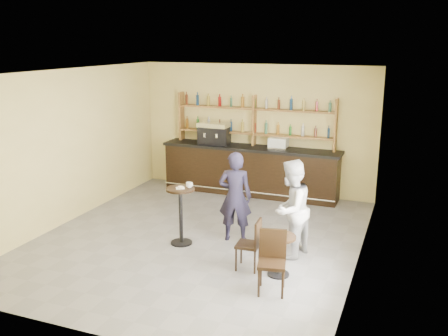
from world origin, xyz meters
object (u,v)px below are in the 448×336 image
(patron_second, at_px, (291,209))
(chair_south, at_px, (272,263))
(bar_counter, at_px, (250,170))
(chair_west, at_px, (248,244))
(pastry_case, at_px, (278,143))
(cafe_table, at_px, (279,256))
(pedestal_table, at_px, (181,216))
(man_main, at_px, (235,197))
(espresso_machine, at_px, (214,133))

(patron_second, bearing_deg, chair_south, 18.75)
(bar_counter, height_order, chair_south, bar_counter)
(chair_south, bearing_deg, chair_west, 120.52)
(bar_counter, height_order, pastry_case, pastry_case)
(pastry_case, xyz_separation_m, chair_south, (1.21, -4.70, -0.87))
(patron_second, bearing_deg, cafe_table, 17.35)
(pedestal_table, distance_m, man_main, 1.09)
(chair_south, height_order, patron_second, patron_second)
(cafe_table, bearing_deg, chair_west, 174.81)
(pedestal_table, relative_size, chair_south, 1.14)
(pastry_case, height_order, patron_second, patron_second)
(pedestal_table, relative_size, chair_west, 1.25)
(pastry_case, bearing_deg, patron_second, -70.44)
(chair_west, bearing_deg, bar_counter, -165.84)
(chair_south, distance_m, patron_second, 1.46)
(bar_counter, height_order, man_main, man_main)
(man_main, xyz_separation_m, cafe_table, (1.18, -1.14, -0.53))
(pedestal_table, xyz_separation_m, chair_west, (1.52, -0.56, -0.11))
(pastry_case, bearing_deg, chair_west, -80.91)
(pedestal_table, xyz_separation_m, chair_south, (2.12, -1.21, -0.07))
(espresso_machine, xyz_separation_m, pedestal_table, (0.76, -3.50, -0.93))
(bar_counter, height_order, chair_west, bar_counter)
(espresso_machine, bearing_deg, cafe_table, -61.66)
(chair_west, bearing_deg, pedestal_table, -113.85)
(bar_counter, xyz_separation_m, chair_south, (1.91, -4.70, -0.12))
(man_main, bearing_deg, espresso_machine, -72.46)
(pastry_case, height_order, pedestal_table, pastry_case)
(espresso_machine, xyz_separation_m, cafe_table, (2.83, -4.10, -1.14))
(chair_west, relative_size, chair_south, 0.91)
(cafe_table, height_order, patron_second, patron_second)
(bar_counter, bearing_deg, man_main, -77.06)
(espresso_machine, distance_m, chair_south, 5.60)
(bar_counter, relative_size, pedestal_table, 4.07)
(cafe_table, bearing_deg, pedestal_table, 163.72)
(cafe_table, bearing_deg, bar_counter, 114.43)
(bar_counter, xyz_separation_m, man_main, (0.68, -2.96, 0.27))
(man_main, xyz_separation_m, chair_west, (0.63, -1.09, -0.44))
(pastry_case, distance_m, pedestal_table, 3.70)
(pastry_case, bearing_deg, cafe_table, -73.68)
(patron_second, bearing_deg, pastry_case, -145.16)
(pastry_case, distance_m, chair_south, 4.93)
(man_main, bearing_deg, pedestal_table, 19.73)
(chair_south, bearing_deg, espresso_machine, 109.29)
(patron_second, bearing_deg, espresso_machine, -123.76)
(cafe_table, xyz_separation_m, chair_west, (-0.55, 0.05, 0.09))
(bar_counter, distance_m, espresso_machine, 1.30)
(cafe_table, xyz_separation_m, patron_second, (-0.02, 0.80, 0.54))
(espresso_machine, height_order, chair_west, espresso_machine)
(pedestal_table, relative_size, patron_second, 0.62)
(man_main, height_order, patron_second, patron_second)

